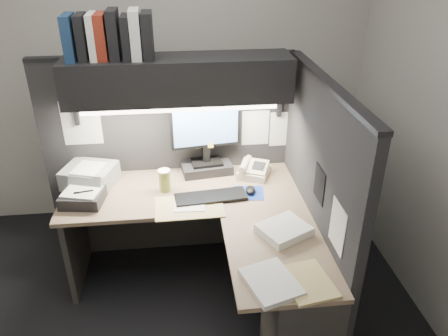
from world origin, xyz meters
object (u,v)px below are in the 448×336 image
(telephone, at_px, (254,170))
(coffee_cup, at_px, (165,181))
(overhead_shelf, at_px, (179,79))
(keyboard, at_px, (211,197))
(printer, at_px, (90,175))
(notebook_stack, at_px, (83,198))
(monitor, at_px, (206,146))
(desk, at_px, (235,269))

(telephone, bearing_deg, coffee_cup, -143.32)
(overhead_shelf, xyz_separation_m, keyboard, (0.18, -0.33, -0.76))
(printer, height_order, notebook_stack, printer)
(coffee_cup, height_order, printer, coffee_cup)
(monitor, bearing_deg, coffee_cup, -149.82)
(desk, bearing_deg, printer, 143.61)
(desk, height_order, printer, printer)
(keyboard, bearing_deg, coffee_cup, 149.12)
(monitor, xyz_separation_m, keyboard, (-0.00, -0.40, -0.21))
(desk, xyz_separation_m, overhead_shelf, (-0.30, 0.75, 1.06))
(telephone, height_order, notebook_stack, telephone)
(overhead_shelf, xyz_separation_m, monitor, (0.18, 0.07, -0.54))
(overhead_shelf, relative_size, keyboard, 3.09)
(monitor, relative_size, keyboard, 1.14)
(desk, bearing_deg, notebook_stack, 155.11)
(desk, relative_size, coffee_cup, 10.94)
(overhead_shelf, relative_size, telephone, 6.71)
(printer, xyz_separation_m, notebook_stack, (-0.01, -0.26, -0.03))
(monitor, relative_size, coffee_cup, 3.66)
(printer, bearing_deg, desk, -19.03)
(keyboard, xyz_separation_m, telephone, (0.36, 0.30, 0.03))
(coffee_cup, bearing_deg, keyboard, -25.15)
(monitor, height_order, printer, monitor)
(desk, height_order, keyboard, keyboard)
(desk, distance_m, overhead_shelf, 1.33)
(telephone, relative_size, coffee_cup, 1.49)
(desk, distance_m, coffee_cup, 0.81)
(overhead_shelf, height_order, printer, overhead_shelf)
(overhead_shelf, distance_m, notebook_stack, 1.05)
(telephone, height_order, coffee_cup, coffee_cup)
(desk, xyz_separation_m, monitor, (-0.12, 0.82, 0.51))
(monitor, distance_m, telephone, 0.41)
(keyboard, height_order, printer, printer)
(desk, height_order, telephone, telephone)
(keyboard, height_order, telephone, telephone)
(desk, bearing_deg, telephone, 71.61)
(printer, bearing_deg, monitor, 23.32)
(monitor, xyz_separation_m, printer, (-0.87, -0.09, -0.16))
(telephone, bearing_deg, monitor, -171.20)
(desk, distance_m, telephone, 0.83)
(overhead_shelf, xyz_separation_m, printer, (-0.69, -0.02, -0.70))
(overhead_shelf, height_order, monitor, overhead_shelf)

